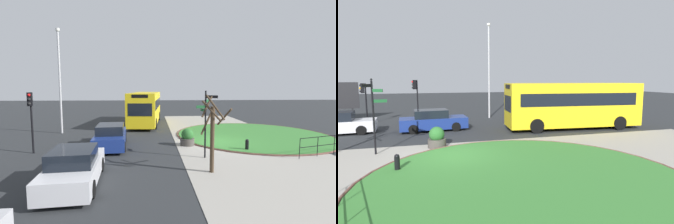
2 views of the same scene
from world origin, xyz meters
TOP-DOWN VIEW (x-y plane):
  - ground at (0.00, 0.00)m, footprint 120.00×120.00m
  - sidewalk_paving at (0.00, -1.64)m, footprint 32.00×8.71m
  - grass_island at (2.40, -3.75)m, footprint 11.92×11.92m
  - grass_kerb_ring at (2.40, -3.75)m, footprint 12.23×12.23m
  - signpost_directional at (-3.55, 1.41)m, footprint 0.94×1.12m
  - bollard_foreground at (-2.26, -1.47)m, footprint 0.21×0.21m
  - railing_grass_edge at (-3.54, -5.55)m, footprint 1.20×3.90m
  - bus_yellow at (9.16, 5.02)m, footprint 9.95×3.28m
  - car_near_lane at (-6.86, 7.35)m, footprint 4.57×2.23m
  - car_far_lane at (-0.80, 7.00)m, footprint 4.75×2.27m
  - traffic_light_near at (-2.15, 11.26)m, footprint 0.48×0.32m
  - lamppost_tall at (4.37, 12.02)m, footprint 0.32×0.32m
  - planter_near_signpost at (-0.66, 1.97)m, footprint 0.95×0.95m
  - street_tree_bare at (-5.86, 1.59)m, footprint 1.30×1.30m

SIDE VIEW (x-z plane):
  - ground at x=0.00m, z-range 0.00..0.00m
  - sidewalk_paving at x=0.00m, z-range 0.00..0.02m
  - grass_island at x=2.40m, z-range 0.00..0.10m
  - grass_kerb_ring at x=2.40m, z-range 0.00..0.11m
  - bollard_foreground at x=-2.26m, z-range 0.01..0.73m
  - planter_near_signpost at x=-0.66m, z-range -0.06..1.08m
  - car_near_lane at x=-6.86m, z-range -0.06..1.43m
  - car_far_lane at x=-0.80m, z-range -0.05..1.45m
  - railing_grass_edge at x=-3.54m, z-range 0.16..1.30m
  - bus_yellow at x=9.16m, z-range 0.12..3.48m
  - street_tree_bare at x=-5.86m, z-range 0.09..3.64m
  - signpost_directional at x=-3.55m, z-range 0.34..4.03m
  - traffic_light_near at x=-2.15m, z-range 0.84..4.42m
  - lamppost_tall at x=4.37m, z-range 0.29..9.00m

